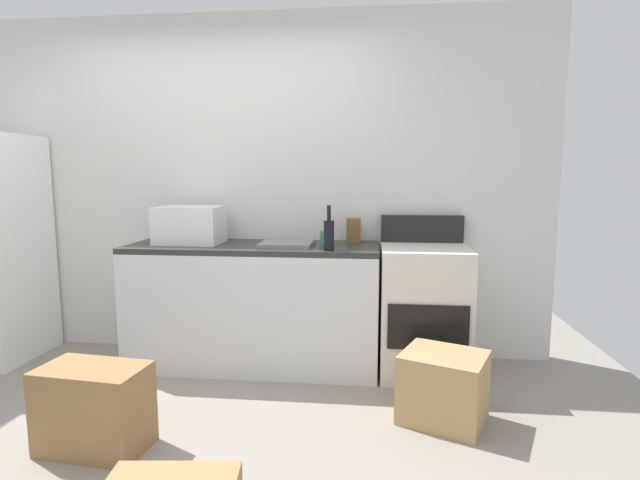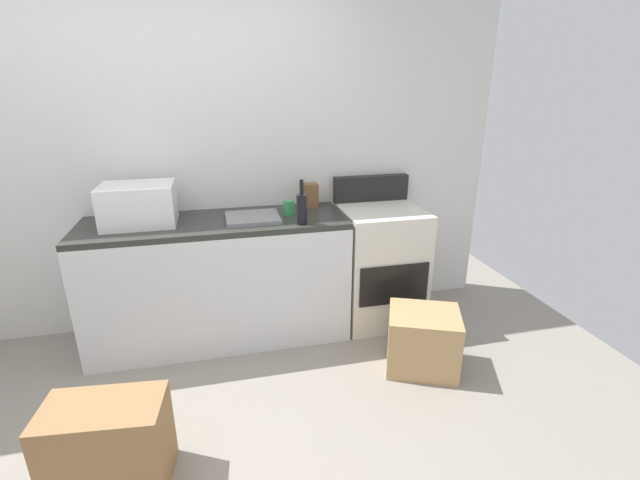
% 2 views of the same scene
% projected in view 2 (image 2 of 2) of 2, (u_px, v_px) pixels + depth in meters
% --- Properties ---
extents(ground_plane, '(6.00, 6.00, 0.00)m').
position_uv_depth(ground_plane, '(169.00, 471.00, 2.13)').
color(ground_plane, gray).
extents(wall_back, '(5.00, 0.10, 2.60)m').
position_uv_depth(wall_back, '(166.00, 155.00, 3.11)').
color(wall_back, silver).
rests_on(wall_back, ground_plane).
extents(kitchen_counter, '(1.80, 0.60, 0.90)m').
position_uv_depth(kitchen_counter, '(220.00, 280.00, 3.14)').
color(kitchen_counter, silver).
rests_on(kitchen_counter, ground_plane).
extents(stove_oven, '(0.60, 0.61, 1.10)m').
position_uv_depth(stove_oven, '(379.00, 263.00, 3.41)').
color(stove_oven, silver).
rests_on(stove_oven, ground_plane).
extents(microwave, '(0.46, 0.34, 0.27)m').
position_uv_depth(microwave, '(139.00, 205.00, 2.86)').
color(microwave, white).
rests_on(microwave, kitchen_counter).
extents(sink_basin, '(0.36, 0.32, 0.03)m').
position_uv_depth(sink_basin, '(253.00, 218.00, 3.00)').
color(sink_basin, slate).
rests_on(sink_basin, kitchen_counter).
extents(wine_bottle, '(0.07, 0.07, 0.30)m').
position_uv_depth(wine_bottle, '(302.00, 208.00, 2.88)').
color(wine_bottle, black).
rests_on(wine_bottle, kitchen_counter).
extents(coffee_mug, '(0.08, 0.08, 0.10)m').
position_uv_depth(coffee_mug, '(289.00, 208.00, 3.11)').
color(coffee_mug, '#338C4C').
rests_on(coffee_mug, kitchen_counter).
extents(knife_block, '(0.10, 0.10, 0.18)m').
position_uv_depth(knife_block, '(311.00, 195.00, 3.28)').
color(knife_block, brown).
rests_on(knife_block, kitchen_counter).
extents(cardboard_box_large, '(0.56, 0.36, 0.44)m').
position_uv_depth(cardboard_box_large, '(108.00, 445.00, 2.01)').
color(cardboard_box_large, olive).
rests_on(cardboard_box_large, ground_plane).
extents(cardboard_box_medium, '(0.56, 0.52, 0.40)m').
position_uv_depth(cardboard_box_medium, '(423.00, 340.00, 2.86)').
color(cardboard_box_medium, tan).
rests_on(cardboard_box_medium, ground_plane).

